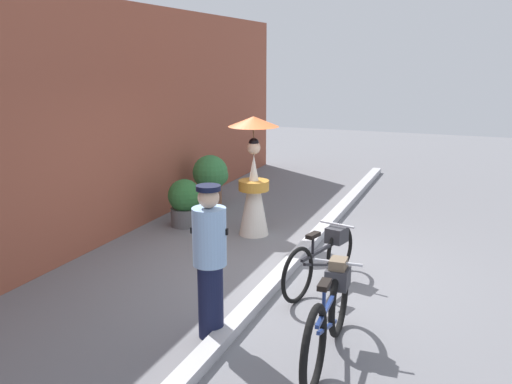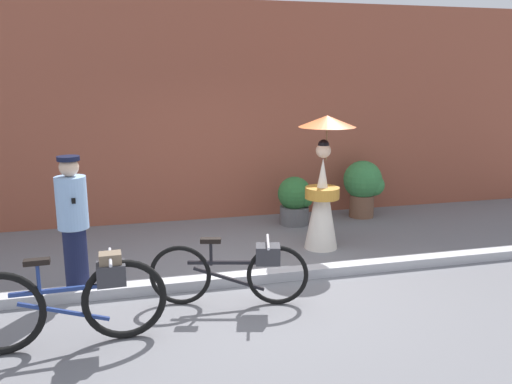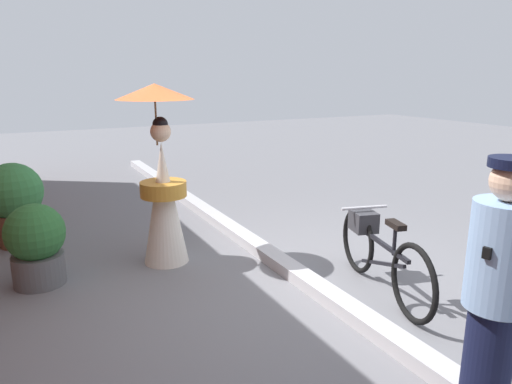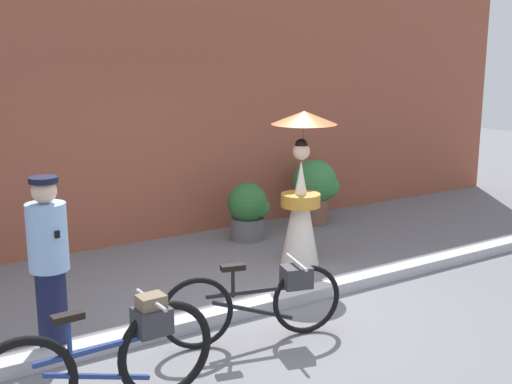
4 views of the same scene
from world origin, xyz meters
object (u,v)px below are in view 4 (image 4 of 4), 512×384
at_px(bicycle_far_side, 261,299).
at_px(person_officer, 49,263).
at_px(potted_plant_by_door, 316,187).
at_px(bicycle_near_officer, 107,360).
at_px(person_with_parasol, 301,189).
at_px(potted_plant_small, 249,210).

distance_m(bicycle_far_side, person_officer, 1.90).
bearing_deg(potted_plant_by_door, bicycle_near_officer, -142.72).
bearing_deg(person_officer, potted_plant_by_door, 26.06).
xyz_separation_m(person_officer, person_with_parasol, (3.31, 0.86, 0.11)).
relative_size(person_officer, person_with_parasol, 0.84).
distance_m(bicycle_near_officer, person_officer, 1.29).
distance_m(person_officer, potted_plant_small, 3.96).
height_order(bicycle_near_officer, potted_plant_by_door, potted_plant_by_door).
distance_m(bicycle_far_side, person_with_parasol, 2.33).
bearing_deg(person_with_parasol, potted_plant_small, 89.28).
xyz_separation_m(potted_plant_by_door, potted_plant_small, (-1.31, -0.15, -0.15)).
distance_m(bicycle_near_officer, potted_plant_small, 4.68).
relative_size(bicycle_far_side, person_with_parasol, 0.88).
height_order(person_officer, person_with_parasol, person_with_parasol).
distance_m(person_with_parasol, potted_plant_by_door, 1.97).
height_order(person_with_parasol, potted_plant_small, person_with_parasol).
distance_m(person_with_parasol, potted_plant_small, 1.37).
xyz_separation_m(bicycle_near_officer, potted_plant_small, (3.28, 3.34, -0.03)).
distance_m(bicycle_near_officer, person_with_parasol, 3.90).
bearing_deg(potted_plant_small, bicycle_near_officer, -134.46).
distance_m(bicycle_near_officer, bicycle_far_side, 1.72).
xyz_separation_m(bicycle_far_side, potted_plant_by_door, (2.94, 2.99, 0.18)).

